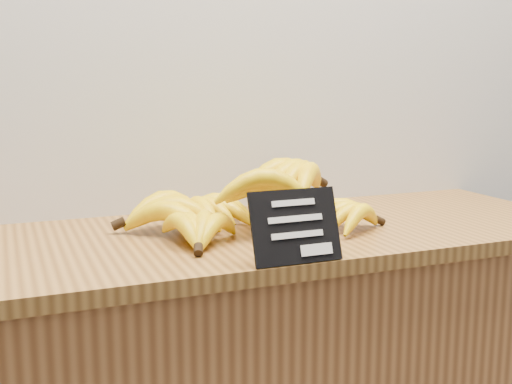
# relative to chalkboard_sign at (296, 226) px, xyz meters

# --- Properties ---
(counter_top) EXTENTS (1.50, 0.54, 0.03)m
(counter_top) POSITION_rel_chalkboard_sign_xyz_m (0.00, 0.25, -0.08)
(counter_top) COLOR olive
(counter_top) RESTS_ON counter
(chalkboard_sign) EXTENTS (0.16, 0.05, 0.12)m
(chalkboard_sign) POSITION_rel_chalkboard_sign_xyz_m (0.00, 0.00, 0.00)
(chalkboard_sign) COLOR black
(chalkboard_sign) RESTS_ON counter_top
(banana_pile) EXTENTS (0.55, 0.38, 0.13)m
(banana_pile) POSITION_rel_chalkboard_sign_xyz_m (0.01, 0.26, -0.00)
(banana_pile) COLOR yellow
(banana_pile) RESTS_ON counter_top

